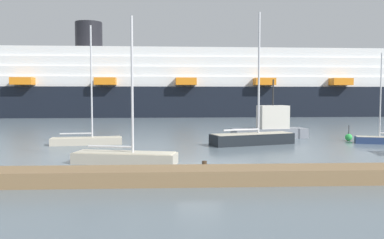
{
  "coord_description": "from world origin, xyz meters",
  "views": [
    {
      "loc": [
        -1.6,
        -23.53,
        4.11
      ],
      "look_at": [
        0.0,
        8.19,
        2.09
      ],
      "focal_mm": 38.65,
      "sensor_mm": 36.0,
      "label": 1
    }
  ],
  "objects_px": {
    "sailboat_0": "(87,139)",
    "sailboat_1": "(384,139)",
    "fishing_boat_1": "(271,126)",
    "sailboat_2": "(125,156)",
    "cruise_ship": "(183,86)",
    "channel_buoy_0": "(349,137)",
    "sailboat_3": "(252,137)"
  },
  "relations": [
    {
      "from": "sailboat_3",
      "to": "channel_buoy_0",
      "type": "distance_m",
      "value": 9.1
    },
    {
      "from": "sailboat_3",
      "to": "sailboat_2",
      "type": "bearing_deg",
      "value": -155.4
    },
    {
      "from": "sailboat_2",
      "to": "fishing_boat_1",
      "type": "relative_size",
      "value": 1.21
    },
    {
      "from": "channel_buoy_0",
      "to": "sailboat_0",
      "type": "bearing_deg",
      "value": -175.95
    },
    {
      "from": "sailboat_0",
      "to": "channel_buoy_0",
      "type": "height_order",
      "value": "sailboat_0"
    },
    {
      "from": "sailboat_0",
      "to": "sailboat_3",
      "type": "xyz_separation_m",
      "value": [
        13.29,
        -0.56,
        0.1
      ]
    },
    {
      "from": "fishing_boat_1",
      "to": "sailboat_2",
      "type": "bearing_deg",
      "value": -139.59
    },
    {
      "from": "sailboat_1",
      "to": "sailboat_2",
      "type": "height_order",
      "value": "sailboat_2"
    },
    {
      "from": "sailboat_1",
      "to": "cruise_ship",
      "type": "xyz_separation_m",
      "value": [
        -15.1,
        43.98,
        5.03
      ]
    },
    {
      "from": "sailboat_1",
      "to": "fishing_boat_1",
      "type": "xyz_separation_m",
      "value": [
        -8.15,
        4.94,
        0.67
      ]
    },
    {
      "from": "sailboat_2",
      "to": "fishing_boat_1",
      "type": "bearing_deg",
      "value": 60.75
    },
    {
      "from": "sailboat_1",
      "to": "sailboat_0",
      "type": "bearing_deg",
      "value": 15.56
    },
    {
      "from": "sailboat_3",
      "to": "channel_buoy_0",
      "type": "height_order",
      "value": "sailboat_3"
    },
    {
      "from": "sailboat_0",
      "to": "sailboat_2",
      "type": "height_order",
      "value": "sailboat_0"
    },
    {
      "from": "sailboat_0",
      "to": "sailboat_1",
      "type": "distance_m",
      "value": 24.1
    },
    {
      "from": "cruise_ship",
      "to": "sailboat_1",
      "type": "bearing_deg",
      "value": -72.16
    },
    {
      "from": "fishing_boat_1",
      "to": "sailboat_1",
      "type": "bearing_deg",
      "value": -39.35
    },
    {
      "from": "sailboat_1",
      "to": "sailboat_2",
      "type": "distance_m",
      "value": 21.76
    },
    {
      "from": "sailboat_1",
      "to": "cruise_ship",
      "type": "height_order",
      "value": "cruise_ship"
    },
    {
      "from": "sailboat_2",
      "to": "cruise_ship",
      "type": "distance_m",
      "value": 52.93
    },
    {
      "from": "fishing_boat_1",
      "to": "sailboat_0",
      "type": "bearing_deg",
      "value": -173.12
    },
    {
      "from": "sailboat_0",
      "to": "sailboat_2",
      "type": "xyz_separation_m",
      "value": [
        4.06,
        -9.17,
        -0.03
      ]
    },
    {
      "from": "channel_buoy_0",
      "to": "cruise_ship",
      "type": "height_order",
      "value": "cruise_ship"
    },
    {
      "from": "sailboat_0",
      "to": "fishing_boat_1",
      "type": "relative_size",
      "value": 1.34
    },
    {
      "from": "sailboat_2",
      "to": "fishing_boat_1",
      "type": "distance_m",
      "value": 17.95
    },
    {
      "from": "sailboat_3",
      "to": "fishing_boat_1",
      "type": "bearing_deg",
      "value": 42.8
    },
    {
      "from": "sailboat_1",
      "to": "channel_buoy_0",
      "type": "xyz_separation_m",
      "value": [
        -1.95,
        2.25,
        -0.08
      ]
    },
    {
      "from": "sailboat_0",
      "to": "sailboat_2",
      "type": "distance_m",
      "value": 10.03
    },
    {
      "from": "cruise_ship",
      "to": "fishing_boat_1",
      "type": "bearing_deg",
      "value": -81.01
    },
    {
      "from": "sailboat_1",
      "to": "sailboat_3",
      "type": "height_order",
      "value": "sailboat_3"
    },
    {
      "from": "sailboat_0",
      "to": "channel_buoy_0",
      "type": "distance_m",
      "value": 22.19
    },
    {
      "from": "channel_buoy_0",
      "to": "fishing_boat_1",
      "type": "bearing_deg",
      "value": 156.47
    }
  ]
}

